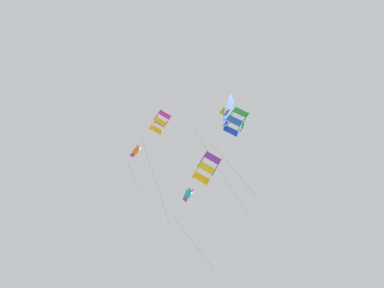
% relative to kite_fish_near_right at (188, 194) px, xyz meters
% --- Properties ---
extents(kite_fish_near_right, '(3.05, 2.21, 6.54)m').
position_rel_kite_fish_near_right_xyz_m(kite_fish_near_right, '(0.00, 0.00, 0.00)').
color(kite_fish_near_right, '#1EB2C6').
extents(kite_fish_highest, '(1.48, 1.06, 4.06)m').
position_rel_kite_fish_near_right_xyz_m(kite_fish_highest, '(2.80, 3.20, 3.74)').
color(kite_fish_highest, orange).
extents(kite_box_mid_left, '(3.46, 2.88, 7.15)m').
position_rel_kite_fish_near_right_xyz_m(kite_box_mid_left, '(-5.54, 1.40, 3.32)').
color(kite_box_mid_left, green).
extents(kite_box_near_left, '(2.72, 2.44, 9.74)m').
position_rel_kite_fish_near_right_xyz_m(kite_box_near_left, '(-0.01, 3.67, 4.81)').
color(kite_box_near_left, '#DB2D93').
extents(kite_delta_far_centre, '(4.22, 3.84, 9.18)m').
position_rel_kite_fish_near_right_xyz_m(kite_delta_far_centre, '(-4.32, 0.50, 6.11)').
color(kite_delta_far_centre, blue).
extents(kite_box_low_drifter, '(2.06, 2.22, 2.19)m').
position_rel_kite_fish_near_right_xyz_m(kite_box_low_drifter, '(-3.13, 1.92, -0.32)').
color(kite_box_low_drifter, purple).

